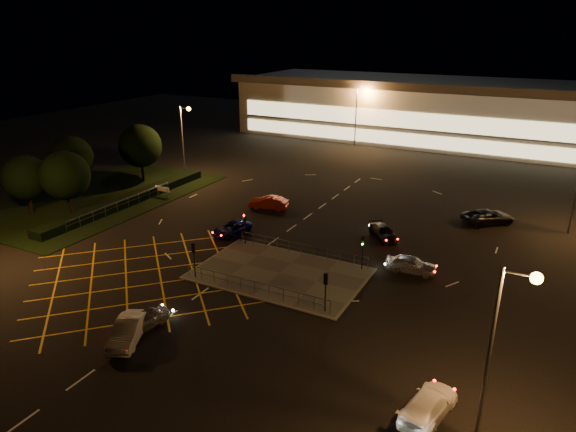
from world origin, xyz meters
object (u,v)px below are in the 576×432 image
at_px(car_left_blue, 232,229).
at_px(car_east_grey, 488,217).
at_px(signal_sw, 194,253).
at_px(signal_se, 326,284).
at_px(car_circ_red, 269,203).
at_px(signal_nw, 245,222).
at_px(signal_ne, 363,245).
at_px(car_far_dkgrey, 383,232).
at_px(car_right_silver, 411,264).
at_px(car_approach_white, 429,405).
at_px(car_near_silver, 144,320).
at_px(car_queue_white, 128,331).

relative_size(car_left_blue, car_east_grey, 0.79).
height_order(signal_sw, signal_se, same).
bearing_deg(car_circ_red, signal_nw, 3.56).
relative_size(signal_ne, car_far_dkgrey, 0.72).
height_order(car_right_silver, car_circ_red, car_circ_red).
distance_m(car_right_silver, car_approach_white, 17.71).
xyz_separation_m(signal_se, car_right_silver, (3.88, 9.60, -1.62)).
relative_size(car_near_silver, car_circ_red, 0.81).
bearing_deg(car_approach_white, signal_nw, -23.75).
bearing_deg(car_right_silver, car_near_silver, 134.97).
xyz_separation_m(car_near_silver, car_right_silver, (14.36, 17.44, 0.11)).
height_order(car_near_silver, car_east_grey, car_east_grey).
height_order(signal_se, car_east_grey, signal_se).
height_order(car_left_blue, car_right_silver, car_right_silver).
bearing_deg(signal_ne, car_left_blue, 173.56).
xyz_separation_m(car_near_silver, car_circ_red, (-4.70, 26.03, 0.12)).
bearing_deg(car_circ_red, car_approach_white, 30.22).
bearing_deg(car_east_grey, signal_ne, 114.81).
distance_m(signal_ne, car_queue_white, 20.41).
relative_size(signal_ne, car_circ_red, 0.69).
bearing_deg(car_left_blue, signal_ne, 4.48).
distance_m(signal_sw, car_near_silver, 8.18).
relative_size(signal_ne, car_queue_white, 0.68).
distance_m(car_left_blue, car_circ_red, 8.56).
distance_m(signal_nw, car_far_dkgrey, 13.96).
xyz_separation_m(signal_se, signal_nw, (-12.00, 7.99, 0.00)).
relative_size(car_circ_red, car_east_grey, 0.82).
distance_m(signal_se, car_queue_white, 14.18).
xyz_separation_m(car_queue_white, car_circ_red, (-4.78, 27.69, -0.00)).
bearing_deg(car_queue_white, car_east_grey, 35.98).
distance_m(signal_sw, car_east_grey, 32.21).
xyz_separation_m(signal_nw, car_left_blue, (-2.68, 1.66, -1.75)).
relative_size(signal_sw, car_east_grey, 0.56).
distance_m(car_queue_white, car_east_grey, 39.23).
bearing_deg(car_near_silver, signal_nw, 105.22).
height_order(signal_nw, car_east_grey, signal_nw).
bearing_deg(car_near_silver, car_right_silver, 60.26).
xyz_separation_m(signal_nw, car_right_silver, (15.88, 1.61, -1.62)).
bearing_deg(car_left_blue, car_far_dkgrey, 34.57).
relative_size(car_left_blue, car_circ_red, 0.96).
xyz_separation_m(signal_sw, signal_nw, (0.00, 7.99, 0.00)).
bearing_deg(car_right_silver, signal_nw, 90.22).
bearing_deg(car_right_silver, car_queue_white, 137.65).
bearing_deg(car_east_grey, car_near_silver, 110.92).
xyz_separation_m(car_near_silver, car_left_blue, (-4.20, 17.49, -0.02)).
relative_size(signal_se, car_circ_red, 0.69).
bearing_deg(car_near_silver, car_approach_white, 11.44).
bearing_deg(car_circ_red, car_east_grey, 92.54).
bearing_deg(car_east_grey, car_right_silver, 124.86).
distance_m(car_queue_white, car_left_blue, 19.62).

